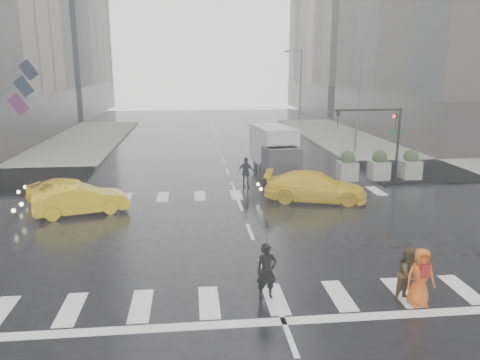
{
  "coord_description": "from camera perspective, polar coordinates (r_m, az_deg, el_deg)",
  "views": [
    {
      "loc": [
        -2.42,
        -18.73,
        6.8
      ],
      "look_at": [
        -0.22,
        2.0,
        1.8
      ],
      "focal_mm": 35.0,
      "sensor_mm": 36.0,
      "label": 1
    }
  ],
  "objects": [
    {
      "name": "pedestrian_brown",
      "position": [
        15.05,
        19.86,
        -10.73
      ],
      "size": [
        1.01,
        0.93,
        1.66
      ],
      "primitive_type": "imported",
      "rotation": [
        0.0,
        0.0,
        0.48
      ],
      "color": "#3F2E16",
      "rests_on": "ground"
    },
    {
      "name": "building_ne_far",
      "position": [
        81.62,
        17.67,
        19.56
      ],
      "size": [
        26.05,
        26.05,
        36.0
      ],
      "color": "#A9A193",
      "rests_on": "ground"
    },
    {
      "name": "box_truck",
      "position": [
        30.33,
        4.33,
        3.66
      ],
      "size": [
        2.17,
        5.77,
        3.07
      ],
      "rotation": [
        0.0,
        0.0,
        0.14
      ],
      "color": "silver",
      "rests_on": "ground"
    },
    {
      "name": "road_markings",
      "position": [
        20.07,
        1.23,
        -6.3
      ],
      "size": [
        18.0,
        48.0,
        0.01
      ],
      "primitive_type": null,
      "color": "silver",
      "rests_on": "ground"
    },
    {
      "name": "street_lamp_near",
      "position": [
        39.1,
        14.04,
        10.39
      ],
      "size": [
        2.15,
        0.22,
        9.0
      ],
      "color": "#59595B",
      "rests_on": "ground"
    },
    {
      "name": "pedestrian_far_a",
      "position": [
        27.21,
        0.77,
        0.94
      ],
      "size": [
        1.21,
        1.04,
        1.77
      ],
      "primitive_type": "imported",
      "rotation": [
        0.0,
        0.0,
        2.66
      ],
      "color": "black",
      "rests_on": "ground"
    },
    {
      "name": "taxi_front",
      "position": [
        25.26,
        -20.23,
        -1.32
      ],
      "size": [
        4.45,
        2.94,
        1.41
      ],
      "primitive_type": "imported",
      "rotation": [
        0.0,
        0.0,
        1.23
      ],
      "color": "yellow",
      "rests_on": "ground"
    },
    {
      "name": "ground",
      "position": [
        20.07,
        1.23,
        -6.32
      ],
      "size": [
        120.0,
        120.0,
        0.0
      ],
      "primitive_type": "plane",
      "color": "black",
      "rests_on": "ground"
    },
    {
      "name": "planter_east",
      "position": [
        30.64,
        20.05,
        1.73
      ],
      "size": [
        1.1,
        1.1,
        1.8
      ],
      "color": "slate",
      "rests_on": "ground"
    },
    {
      "name": "planter_west",
      "position": [
        29.11,
        12.95,
        1.62
      ],
      "size": [
        1.1,
        1.1,
        1.8
      ],
      "color": "slate",
      "rests_on": "ground"
    },
    {
      "name": "pedestrian_orange",
      "position": [
        14.84,
        21.15,
        -10.98
      ],
      "size": [
        0.87,
        0.58,
        1.76
      ],
      "rotation": [
        0.0,
        0.0,
        -0.03
      ],
      "color": "#D7530F",
      "rests_on": "ground"
    },
    {
      "name": "traffic_signal_pole",
      "position": [
        29.29,
        17.03,
        5.88
      ],
      "size": [
        4.45,
        0.42,
        4.5
      ],
      "color": "black",
      "rests_on": "ground"
    },
    {
      "name": "taxi_mid",
      "position": [
        23.5,
        -18.83,
        -2.25
      ],
      "size": [
        4.6,
        2.76,
        1.43
      ],
      "primitive_type": "imported",
      "rotation": [
        0.0,
        0.0,
        1.88
      ],
      "color": "yellow",
      "rests_on": "ground"
    },
    {
      "name": "sidewalk_ne",
      "position": [
        42.87,
        24.82,
        3.22
      ],
      "size": [
        35.0,
        35.0,
        0.15
      ],
      "primitive_type": "cube",
      "color": "slate",
      "rests_on": "ground"
    },
    {
      "name": "flag_cluster",
      "position": [
        39.34,
        -25.3,
        10.55
      ],
      "size": [
        2.87,
        3.06,
        4.69
      ],
      "color": "#59595B",
      "rests_on": "ground"
    },
    {
      "name": "planter_mid",
      "position": [
        29.82,
        16.59,
        1.68
      ],
      "size": [
        1.1,
        1.1,
        1.8
      ],
      "color": "slate",
      "rests_on": "ground"
    },
    {
      "name": "pedestrian_black",
      "position": [
        14.01,
        3.3,
        -8.37
      ],
      "size": [
        1.07,
        1.09,
        2.43
      ],
      "rotation": [
        0.0,
        0.0,
        0.12
      ],
      "color": "black",
      "rests_on": "ground"
    },
    {
      "name": "street_lamp_far",
      "position": [
        58.29,
        7.26,
        11.57
      ],
      "size": [
        2.15,
        0.22,
        9.0
      ],
      "color": "#59595B",
      "rests_on": "ground"
    },
    {
      "name": "pedestrian_far_b",
      "position": [
        28.28,
        6.89,
        1.29
      ],
      "size": [
        1.25,
        1.21,
        1.73
      ],
      "primitive_type": "imported",
      "rotation": [
        0.0,
        0.0,
        2.41
      ],
      "color": "black",
      "rests_on": "ground"
    },
    {
      "name": "taxi_rear",
      "position": [
        24.74,
        9.17,
        -0.8
      ],
      "size": [
        5.06,
        3.28,
        1.53
      ],
      "primitive_type": "imported",
      "rotation": [
        0.0,
        0.0,
        1.31
      ],
      "color": "yellow",
      "rests_on": "ground"
    }
  ]
}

